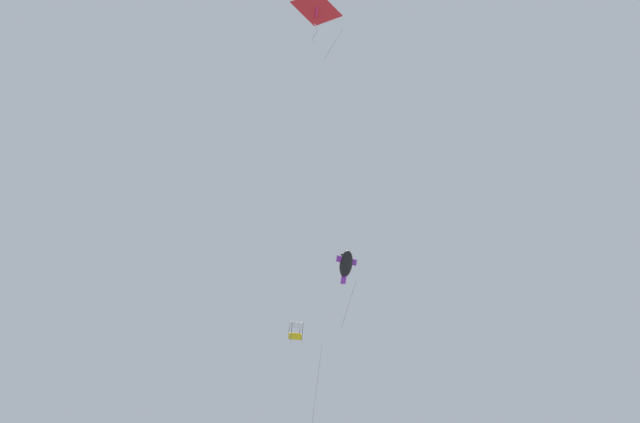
# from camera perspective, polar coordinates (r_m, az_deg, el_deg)

# --- Properties ---
(kite_delta_highest) EXTENTS (2.98, 2.10, 5.82)m
(kite_delta_highest) POSITION_cam_1_polar(r_m,az_deg,el_deg) (35.71, -0.36, 19.48)
(kite_delta_highest) COLOR red
(kite_box_far_centre) EXTENTS (2.69, 2.54, 9.67)m
(kite_box_far_centre) POSITION_cam_1_polar(r_m,az_deg,el_deg) (39.96, -2.41, -11.92)
(kite_box_far_centre) COLOR white
(kite_fish_upper_right) EXTENTS (1.70, 1.52, 5.89)m
(kite_fish_upper_right) POSITION_cam_1_polar(r_m,az_deg,el_deg) (41.08, 2.62, -5.26)
(kite_fish_upper_right) COLOR black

